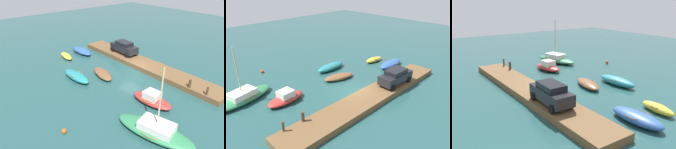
{
  "view_description": "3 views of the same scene",
  "coord_description": "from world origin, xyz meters",
  "views": [
    {
      "loc": [
        -16.75,
        17.35,
        11.64
      ],
      "look_at": [
        -1.19,
        4.25,
        1.32
      ],
      "focal_mm": 33.93,
      "sensor_mm": 36.0,
      "label": 1
    },
    {
      "loc": [
        -16.18,
        -13.96,
        11.94
      ],
      "look_at": [
        1.06,
        3.64,
        0.67
      ],
      "focal_mm": 35.9,
      "sensor_mm": 36.0,
      "label": 2
    },
    {
      "loc": [
        19.57,
        -12.05,
        8.39
      ],
      "look_at": [
        -0.69,
        2.1,
        1.08
      ],
      "focal_mm": 40.46,
      "sensor_mm": 36.0,
      "label": 3
    }
  ],
  "objects": [
    {
      "name": "sailboat_green",
      "position": [
        -9.25,
        6.75,
        0.5
      ],
      "size": [
        6.71,
        3.62,
        5.79
      ],
      "rotation": [
        0.0,
        0.0,
        0.23
      ],
      "color": "#2D7A4C",
      "rests_on": "ground_plane"
    },
    {
      "name": "mooring_post_west",
      "position": [
        -9.35,
        -0.88,
        1.03
      ],
      "size": [
        0.19,
        0.19,
        0.88
      ],
      "primitive_type": "cylinder",
      "color": "#47331E",
      "rests_on": "dock_platform"
    },
    {
      "name": "parked_car",
      "position": [
        4.04,
        -2.4,
        1.49
      ],
      "size": [
        4.31,
        2.04,
        1.71
      ],
      "rotation": [
        0.0,
        0.0,
        -0.04
      ],
      "color": "black",
      "rests_on": "dock_platform"
    },
    {
      "name": "rowboat_brown",
      "position": [
        1.24,
        3.67,
        0.31
      ],
      "size": [
        4.14,
        2.38,
        0.61
      ],
      "rotation": [
        0.0,
        0.0,
        -0.25
      ],
      "color": "brown",
      "rests_on": "ground_plane"
    },
    {
      "name": "motorboat_red",
      "position": [
        -6.33,
        3.62,
        0.47
      ],
      "size": [
        4.23,
        2.15,
        1.26
      ],
      "rotation": [
        0.0,
        0.0,
        0.1
      ],
      "color": "#B72D28",
      "rests_on": "ground_plane"
    },
    {
      "name": "dock_platform",
      "position": [
        0.0,
        -2.11,
        0.3
      ],
      "size": [
        21.59,
        2.96,
        0.59
      ],
      "primitive_type": "cube",
      "color": "brown",
      "rests_on": "ground_plane"
    },
    {
      "name": "mooring_post_mid_west",
      "position": [
        -7.47,
        -0.88,
        1.03
      ],
      "size": [
        0.28,
        0.28,
        0.88
      ],
      "primitive_type": "cylinder",
      "color": "#47331E",
      "rests_on": "dock_platform"
    },
    {
      "name": "rowboat_blue",
      "position": [
        9.21,
        1.5,
        0.4
      ],
      "size": [
        4.34,
        1.7,
        0.79
      ],
      "rotation": [
        0.0,
        0.0,
        0.03
      ],
      "color": "#2D569E",
      "rests_on": "ground_plane"
    },
    {
      "name": "ground_plane",
      "position": [
        0.0,
        0.0,
        0.0
      ],
      "size": [
        84.0,
        84.0,
        0.0
      ],
      "primitive_type": "plane",
      "color": "#234C4C"
    },
    {
      "name": "marker_buoy",
      "position": [
        -4.58,
        12.01,
        0.21
      ],
      "size": [
        0.41,
        0.41,
        0.41
      ],
      "primitive_type": "sphere",
      "color": "#E54C19",
      "rests_on": "ground_plane"
    },
    {
      "name": "dinghy_yellow",
      "position": [
        8.98,
        4.23,
        0.33
      ],
      "size": [
        3.06,
        1.3,
        0.65
      ],
      "rotation": [
        0.0,
        0.0,
        -0.1
      ],
      "color": "gold",
      "rests_on": "ground_plane"
    },
    {
      "name": "rowboat_teal",
      "position": [
        2.51,
        6.52,
        0.42
      ],
      "size": [
        4.46,
        1.59,
        0.82
      ],
      "rotation": [
        0.0,
        0.0,
        0.04
      ],
      "color": "teal",
      "rests_on": "ground_plane"
    }
  ]
}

